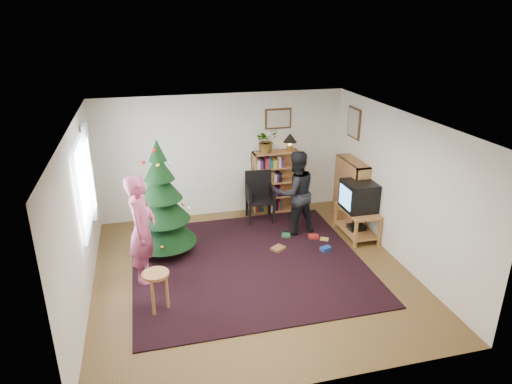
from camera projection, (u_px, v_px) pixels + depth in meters
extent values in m
plane|color=brown|center=(252.00, 272.00, 7.44)|extent=(5.00, 5.00, 0.00)
plane|color=white|center=(252.00, 121.00, 6.52)|extent=(5.00, 5.00, 0.00)
cube|color=silver|center=(223.00, 156.00, 9.23)|extent=(5.00, 0.02, 2.50)
cube|color=silver|center=(309.00, 292.00, 4.72)|extent=(5.00, 0.02, 2.50)
cube|color=silver|center=(80.00, 218.00, 6.41)|extent=(0.02, 5.00, 2.50)
cube|color=silver|center=(399.00, 187.00, 7.55)|extent=(0.02, 5.00, 2.50)
cube|color=black|center=(248.00, 263.00, 7.70)|extent=(3.80, 3.60, 0.02)
cube|color=silver|center=(84.00, 187.00, 6.87)|extent=(0.04, 1.20, 1.40)
cube|color=white|center=(90.00, 172.00, 7.51)|extent=(0.06, 0.35, 1.60)
cube|color=#4C3319|center=(278.00, 119.00, 9.22)|extent=(0.55, 0.03, 0.42)
cube|color=beige|center=(278.00, 119.00, 9.22)|extent=(0.47, 0.01, 0.34)
cube|color=#4C3319|center=(354.00, 123.00, 8.87)|extent=(0.03, 0.50, 0.60)
cube|color=beige|center=(354.00, 123.00, 8.87)|extent=(0.01, 0.42, 0.52)
cylinder|color=#3F2816|center=(165.00, 247.00, 8.02)|extent=(0.11, 0.11, 0.22)
cone|color=black|center=(163.00, 225.00, 7.87)|extent=(1.13, 1.13, 0.64)
cone|color=black|center=(161.00, 204.00, 7.73)|extent=(0.95, 0.95, 0.57)
cone|color=black|center=(160.00, 185.00, 7.60)|extent=(0.73, 0.73, 0.50)
cone|color=black|center=(158.00, 167.00, 7.48)|extent=(0.51, 0.51, 0.44)
cone|color=black|center=(157.00, 150.00, 7.38)|extent=(0.29, 0.29, 0.37)
cube|color=#AF823E|center=(275.00, 182.00, 9.55)|extent=(0.95, 0.30, 1.30)
cube|color=#AF823E|center=(276.00, 152.00, 9.32)|extent=(0.95, 0.30, 0.03)
cube|color=#AF823E|center=(351.00, 192.00, 8.99)|extent=(0.30, 0.95, 1.30)
cube|color=#AF823E|center=(353.00, 161.00, 8.76)|extent=(0.30, 0.95, 0.03)
cube|color=#AF823E|center=(358.00, 210.00, 8.47)|extent=(0.53, 0.95, 0.04)
cube|color=#AF823E|center=(356.00, 235.00, 8.12)|extent=(0.05, 0.05, 0.51)
cube|color=#AF823E|center=(380.00, 232.00, 8.23)|extent=(0.05, 0.05, 0.51)
cube|color=#AF823E|center=(335.00, 215.00, 8.93)|extent=(0.05, 0.05, 0.51)
cube|color=#AF823E|center=(357.00, 213.00, 9.03)|extent=(0.05, 0.05, 0.51)
cube|color=#AF823E|center=(356.00, 230.00, 8.62)|extent=(0.49, 0.91, 0.03)
cube|color=black|center=(356.00, 227.00, 8.60)|extent=(0.30, 0.25, 0.08)
cube|color=black|center=(359.00, 196.00, 8.37)|extent=(0.55, 0.60, 0.53)
cube|color=#5AA7F6|center=(345.00, 197.00, 8.31)|extent=(0.01, 0.47, 0.38)
cube|color=black|center=(260.00, 200.00, 9.17)|extent=(0.58, 0.58, 0.05)
cube|color=black|center=(257.00, 183.00, 9.29)|extent=(0.54, 0.10, 0.54)
cube|color=black|center=(251.00, 216.00, 8.98)|extent=(0.05, 0.05, 0.44)
cube|color=black|center=(275.00, 213.00, 9.09)|extent=(0.05, 0.05, 0.44)
cube|color=black|center=(246.00, 206.00, 9.41)|extent=(0.05, 0.05, 0.44)
cube|color=black|center=(268.00, 204.00, 9.52)|extent=(0.05, 0.05, 0.44)
cylinder|color=#AF823E|center=(156.00, 274.00, 6.27)|extent=(0.37, 0.37, 0.04)
cylinder|color=#AF823E|center=(167.00, 292.00, 6.42)|extent=(0.05, 0.05, 0.57)
cylinder|color=#AF823E|center=(152.00, 289.00, 6.47)|extent=(0.05, 0.05, 0.57)
cylinder|color=#AF823E|center=(153.00, 298.00, 6.27)|extent=(0.05, 0.05, 0.57)
imported|color=#AD4567|center=(142.00, 229.00, 6.95)|extent=(0.59, 0.73, 1.74)
imported|color=black|center=(296.00, 193.00, 8.51)|extent=(0.89, 0.75, 1.62)
imported|color=gray|center=(266.00, 141.00, 9.18)|extent=(0.55, 0.51, 0.49)
cylinder|color=#A57F33|center=(290.00, 148.00, 9.36)|extent=(0.11, 0.11, 0.11)
sphere|color=#FFD88C|center=(290.00, 142.00, 9.32)|extent=(0.11, 0.11, 0.11)
cone|color=black|center=(290.00, 138.00, 9.28)|extent=(0.28, 0.28, 0.18)
cube|color=#A51E19|center=(313.00, 237.00, 8.54)|extent=(0.20, 0.20, 0.08)
cube|color=navy|center=(326.00, 250.00, 8.07)|extent=(0.20, 0.20, 0.08)
cube|color=#1E592D|center=(286.00, 235.00, 8.59)|extent=(0.20, 0.20, 0.08)
cube|color=gold|center=(324.00, 238.00, 8.46)|extent=(0.20, 0.20, 0.08)
cube|color=brown|center=(278.00, 248.00, 8.11)|extent=(0.20, 0.20, 0.08)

